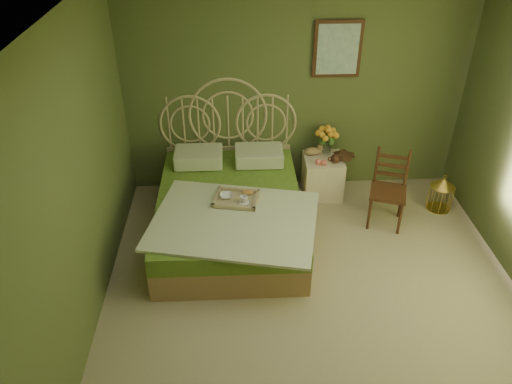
{
  "coord_description": "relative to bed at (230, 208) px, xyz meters",
  "views": [
    {
      "loc": [
        -0.72,
        -3.21,
        3.47
      ],
      "look_at": [
        -0.52,
        1.0,
        0.69
      ],
      "focal_mm": 35.0,
      "sensor_mm": 36.0,
      "label": 1
    }
  ],
  "objects": [
    {
      "name": "floor",
      "position": [
        0.79,
        -1.27,
        -0.31
      ],
      "size": [
        4.5,
        4.5,
        0.0
      ],
      "primitive_type": "plane",
      "color": "tan",
      "rests_on": "ground"
    },
    {
      "name": "ceiling",
      "position": [
        0.79,
        -1.27,
        2.29
      ],
      "size": [
        4.5,
        4.5,
        0.0
      ],
      "primitive_type": "plane",
      "rotation": [
        3.14,
        0.0,
        0.0
      ],
      "color": "silver",
      "rests_on": "wall_back"
    },
    {
      "name": "wall_back",
      "position": [
        0.79,
        0.98,
        0.99
      ],
      "size": [
        4.0,
        0.0,
        4.0
      ],
      "primitive_type": "plane",
      "rotation": [
        1.57,
        0.0,
        0.0
      ],
      "color": "#4E582E",
      "rests_on": "floor"
    },
    {
      "name": "wall_left",
      "position": [
        -1.21,
        -1.27,
        0.99
      ],
      "size": [
        0.0,
        4.5,
        4.5
      ],
      "primitive_type": "plane",
      "rotation": [
        1.57,
        0.0,
        1.57
      ],
      "color": "#4E582E",
      "rests_on": "floor"
    },
    {
      "name": "wall_art",
      "position": [
        1.24,
        0.95,
        1.44
      ],
      "size": [
        0.54,
        0.04,
        0.64
      ],
      "color": "#391F0F",
      "rests_on": "wall_back"
    },
    {
      "name": "bed",
      "position": [
        0.0,
        0.0,
        0.0
      ],
      "size": [
        1.81,
        2.29,
        1.42
      ],
      "color": "#9D774E",
      "rests_on": "floor"
    },
    {
      "name": "nightstand",
      "position": [
        1.15,
        0.71,
        0.03
      ],
      "size": [
        0.46,
        0.47,
        0.94
      ],
      "color": "#F2E5C5",
      "rests_on": "floor"
    },
    {
      "name": "chair",
      "position": [
        1.76,
        0.14,
        0.18
      ],
      "size": [
        0.49,
        0.49,
        0.88
      ],
      "rotation": [
        0.0,
        0.0,
        -0.31
      ],
      "color": "#391F0F",
      "rests_on": "floor"
    },
    {
      "name": "birdcage",
      "position": [
        2.49,
        0.31,
        -0.1
      ],
      "size": [
        0.28,
        0.28,
        0.42
      ],
      "rotation": [
        0.0,
        0.0,
        -0.34
      ],
      "color": "gold",
      "rests_on": "floor"
    },
    {
      "name": "book_lower",
      "position": [
        1.32,
        0.72,
        0.21
      ],
      "size": [
        0.24,
        0.27,
        0.02
      ],
      "primitive_type": "imported",
      "rotation": [
        0.0,
        0.0,
        0.44
      ],
      "color": "#381E0F",
      "rests_on": "nightstand"
    },
    {
      "name": "book_upper",
      "position": [
        1.32,
        0.72,
        0.23
      ],
      "size": [
        0.24,
        0.27,
        0.02
      ],
      "primitive_type": "imported",
      "rotation": [
        0.0,
        0.0,
        -0.43
      ],
      "color": "#472819",
      "rests_on": "nightstand"
    },
    {
      "name": "cereal_bowl",
      "position": [
        -0.03,
        -0.14,
        0.25
      ],
      "size": [
        0.15,
        0.15,
        0.03
      ],
      "primitive_type": "imported",
      "rotation": [
        0.0,
        0.0,
        0.09
      ],
      "color": "white",
      "rests_on": "bed"
    },
    {
      "name": "coffee_cup",
      "position": [
        0.15,
        -0.25,
        0.28
      ],
      "size": [
        0.11,
        0.11,
        0.08
      ],
      "primitive_type": "imported",
      "rotation": [
        0.0,
        0.0,
        0.33
      ],
      "color": "white",
      "rests_on": "bed"
    }
  ]
}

